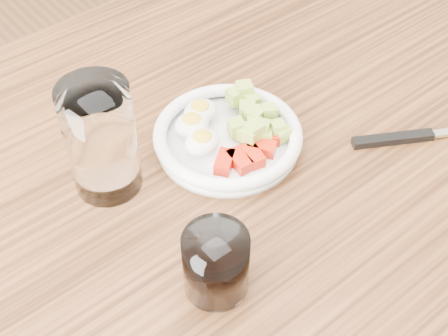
{
  "coord_description": "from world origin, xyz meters",
  "views": [
    {
      "loc": [
        -0.33,
        -0.38,
        1.34
      ],
      "look_at": [
        -0.01,
        0.01,
        0.8
      ],
      "focal_mm": 50.0,
      "sensor_mm": 36.0,
      "label": 1
    }
  ],
  "objects": [
    {
      "name": "bowl",
      "position": [
        0.04,
        0.06,
        0.79
      ],
      "size": [
        0.19,
        0.19,
        0.05
      ],
      "color": "white",
      "rests_on": "dining_table"
    },
    {
      "name": "dining_table",
      "position": [
        0.0,
        0.0,
        0.67
      ],
      "size": [
        1.5,
        0.9,
        0.77
      ],
      "color": "brown",
      "rests_on": "ground"
    },
    {
      "name": "water_glass",
      "position": [
        -0.12,
        0.1,
        0.84
      ],
      "size": [
        0.08,
        0.08,
        0.15
      ],
      "primitive_type": "cylinder",
      "color": "white",
      "rests_on": "dining_table"
    },
    {
      "name": "coffee_glass",
      "position": [
        -0.11,
        -0.1,
        0.81
      ],
      "size": [
        0.07,
        0.07,
        0.08
      ],
      "color": "white",
      "rests_on": "dining_table"
    },
    {
      "name": "fork",
      "position": [
        0.24,
        -0.09,
        0.78
      ],
      "size": [
        0.2,
        0.13,
        0.01
      ],
      "color": "black",
      "rests_on": "dining_table"
    }
  ]
}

